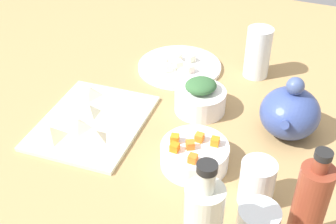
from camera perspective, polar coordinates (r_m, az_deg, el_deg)
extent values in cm
cube|color=#A48150|center=(110.30, 0.00, -2.72)|extent=(190.00, 190.00, 3.00)
cube|color=silver|center=(112.11, -9.75, -1.30)|extent=(32.27, 26.43, 1.00)
cylinder|color=white|center=(133.02, 1.50, 5.91)|extent=(25.00, 25.00, 1.20)
cylinder|color=white|center=(114.16, 4.20, 1.50)|extent=(13.25, 13.25, 5.89)
cylinder|color=white|center=(97.87, 3.46, -5.62)|extent=(15.18, 15.18, 5.40)
ellipsoid|color=#374A8B|center=(108.49, 15.54, -0.10)|extent=(15.13, 14.25, 11.81)
sphere|color=#425586|center=(104.31, 16.20, 3.25)|extent=(4.24, 4.24, 4.24)
cylinder|color=#374A8B|center=(102.42, 15.05, -1.42)|extent=(5.38, 2.00, 3.93)
cylinder|color=brown|center=(81.31, 17.74, -12.03)|extent=(5.80, 5.80, 19.07)
cylinder|color=brown|center=(73.87, 19.27, -6.39)|extent=(2.61, 2.61, 2.63)
cylinder|color=black|center=(72.65, 19.57, -5.27)|extent=(2.90, 2.90, 1.20)
cylinder|color=silver|center=(62.02, 4.99, -8.85)|extent=(2.71, 2.71, 3.68)
cylinder|color=black|center=(60.32, 5.11, -7.22)|extent=(3.01, 3.01, 1.20)
cylinder|color=white|center=(90.06, 11.45, -9.02)|extent=(7.09, 7.09, 10.03)
cylinder|color=white|center=(128.99, 11.59, 7.57)|extent=(7.25, 7.25, 14.83)
cube|color=orange|center=(96.99, 4.10, -3.30)|extent=(1.87, 1.87, 1.80)
cube|color=orange|center=(94.18, 0.86, -4.62)|extent=(1.82, 1.82, 1.80)
cube|color=orange|center=(96.44, 0.88, -3.46)|extent=(2.10, 2.10, 1.80)
cube|color=orange|center=(91.69, 3.24, -6.06)|extent=(1.82, 1.82, 1.80)
cube|color=orange|center=(94.93, 2.89, -4.28)|extent=(2.45, 2.45, 1.80)
cube|color=orange|center=(96.23, 6.13, -3.82)|extent=(1.94, 1.94, 1.80)
ellipsoid|color=#346035|center=(111.60, 4.30, 3.43)|extent=(11.13, 11.05, 3.31)
cube|color=#F8E2CE|center=(128.57, 2.79, 5.59)|extent=(3.05, 3.05, 2.20)
cube|color=#F0EFCD|center=(134.18, 2.99, 7.00)|extent=(3.00, 3.00, 2.20)
cube|color=white|center=(130.92, 1.39, 6.23)|extent=(3.10, 3.10, 2.20)
cube|color=white|center=(132.15, -0.57, 6.55)|extent=(2.50, 2.50, 2.20)
cube|color=#F9E6CC|center=(134.49, 1.25, 7.12)|extent=(2.38, 2.38, 2.20)
cube|color=white|center=(128.90, -0.09, 5.72)|extent=(3.10, 3.10, 2.20)
pyramid|color=beige|center=(120.53, -10.16, 2.65)|extent=(7.12, 7.14, 2.46)
pyramid|color=beige|center=(105.13, -9.29, -2.93)|extent=(5.49, 5.66, 2.56)
pyramid|color=beige|center=(107.78, -15.02, -2.51)|extent=(8.15, 8.16, 3.17)
pyramid|color=beige|center=(109.09, -11.58, -1.54)|extent=(6.93, 6.71, 2.69)
pyramid|color=beige|center=(113.50, -10.15, 0.39)|extent=(6.33, 6.35, 2.83)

